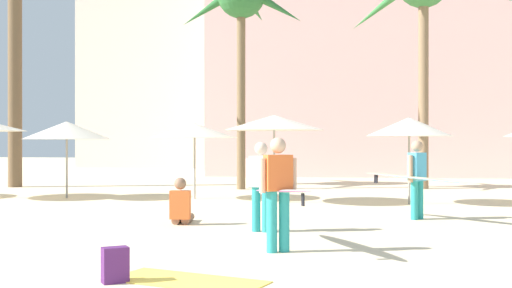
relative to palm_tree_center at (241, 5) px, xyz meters
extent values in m
cube|color=beige|center=(8.78, 12.53, 0.73)|extent=(23.74, 9.25, 14.44)
cylinder|color=#896B4C|center=(6.39, 1.12, -2.78)|extent=(0.36, 0.36, 7.41)
cone|color=#387A3D|center=(6.64, 2.82, 0.29)|extent=(0.82, 2.69, 1.64)
cone|color=#387A3D|center=(4.94, 1.94, 0.21)|extent=(2.46, 1.64, 1.79)
cylinder|color=brown|center=(-0.01, 0.00, -3.05)|extent=(0.30, 0.30, 6.88)
cone|color=#2D6B33|center=(1.26, 0.00, -0.12)|extent=(1.89, 0.39, 1.34)
cone|color=#2D6B33|center=(0.26, 1.35, 0.13)|extent=(0.77, 2.04, 0.89)
cone|color=#2D6B33|center=(-1.28, 0.05, -0.12)|extent=(1.89, 0.45, 1.35)
cylinder|color=brown|center=(-8.48, -0.04, -1.71)|extent=(0.50, 0.50, 9.56)
cylinder|color=gray|center=(5.31, -4.77, -5.33)|extent=(0.06, 0.06, 2.32)
cone|color=beige|center=(5.31, -4.77, -4.42)|extent=(2.30, 2.30, 0.50)
cylinder|color=gray|center=(1.70, -4.89, -5.29)|extent=(0.06, 0.06, 2.40)
cone|color=beige|center=(1.70, -4.89, -4.30)|extent=(2.75, 2.75, 0.41)
cylinder|color=gray|center=(-0.74, -3.98, -5.38)|extent=(0.06, 0.06, 2.21)
cone|color=beige|center=(-0.74, -3.98, -4.49)|extent=(2.53, 2.53, 0.43)
cylinder|color=gray|center=(-4.54, -4.28, -5.35)|extent=(0.06, 0.06, 2.27)
cone|color=beige|center=(-4.54, -4.28, -4.48)|extent=(2.57, 2.57, 0.53)
cube|color=#F4CC4C|center=(1.75, -14.87, -6.48)|extent=(2.02, 1.36, 0.01)
cube|color=#4E215B|center=(0.93, -15.05, -6.28)|extent=(0.35, 0.32, 0.42)
cube|color=#3E1A49|center=(0.86, -14.95, -6.36)|extent=(0.21, 0.17, 0.18)
cylinder|color=teal|center=(2.52, -12.75, -6.03)|extent=(0.22, 0.22, 0.92)
cylinder|color=teal|center=(2.70, -12.66, -6.03)|extent=(0.22, 0.22, 0.92)
cube|color=orange|center=(2.61, -12.71, -5.30)|extent=(0.46, 0.38, 0.54)
sphere|color=#D1A889|center=(2.61, -12.71, -4.88)|extent=(0.32, 0.32, 0.24)
cylinder|color=#D1A889|center=(2.39, -12.82, -5.33)|extent=(0.13, 0.13, 0.51)
cylinder|color=#D1A889|center=(2.83, -12.59, -5.33)|extent=(0.13, 0.13, 0.51)
ellipsoid|color=#B2B2B7|center=(2.61, -12.41, -5.59)|extent=(1.32, 2.61, 0.23)
ellipsoid|color=#C02582|center=(2.61, -12.41, -5.59)|extent=(1.35, 2.62, 0.21)
cube|color=black|center=(3.03, -13.41, -5.63)|extent=(0.06, 0.11, 0.19)
cylinder|color=teal|center=(5.20, -8.14, -6.08)|extent=(0.22, 0.22, 0.82)
cylinder|color=teal|center=(5.08, -8.30, -6.08)|extent=(0.22, 0.22, 0.82)
cube|color=#4CB2DB|center=(5.14, -8.22, -5.36)|extent=(0.42, 0.45, 0.61)
sphere|color=tan|center=(5.14, -8.22, -4.92)|extent=(0.34, 0.34, 0.24)
cylinder|color=tan|center=(5.29, -8.02, -5.40)|extent=(0.14, 0.14, 0.58)
cylinder|color=tan|center=(4.98, -8.41, -5.40)|extent=(0.14, 0.14, 0.58)
ellipsoid|color=beige|center=(5.14, -8.52, -5.59)|extent=(2.29, 2.12, 0.17)
ellipsoid|color=#3087D8|center=(5.14, -8.52, -5.59)|extent=(2.32, 2.14, 0.14)
cube|color=black|center=(4.30, -7.75, -5.65)|extent=(0.09, 0.08, 0.18)
cylinder|color=#936B51|center=(0.21, -9.44, -6.41)|extent=(0.24, 0.80, 0.16)
cylinder|color=#936B51|center=(0.41, -9.42, -6.41)|extent=(0.24, 0.80, 0.16)
cube|color=orange|center=(0.35, -9.82, -6.08)|extent=(0.42, 0.26, 0.57)
sphere|color=#936B51|center=(0.35, -9.82, -5.66)|extent=(0.26, 0.26, 0.24)
cylinder|color=teal|center=(2.17, -10.59, -6.07)|extent=(0.19, 0.19, 0.83)
cylinder|color=teal|center=(1.98, -10.54, -6.07)|extent=(0.19, 0.19, 0.83)
cube|color=white|center=(2.07, -10.57, -5.38)|extent=(0.44, 0.31, 0.57)
sphere|color=beige|center=(2.07, -10.57, -4.95)|extent=(0.29, 0.29, 0.24)
cylinder|color=beige|center=(2.32, -10.62, -5.41)|extent=(0.12, 0.12, 0.54)
cylinder|color=beige|center=(1.83, -10.51, -5.41)|extent=(0.12, 0.12, 0.54)
camera|label=1|loc=(3.59, -22.26, -4.84)|focal=44.94mm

